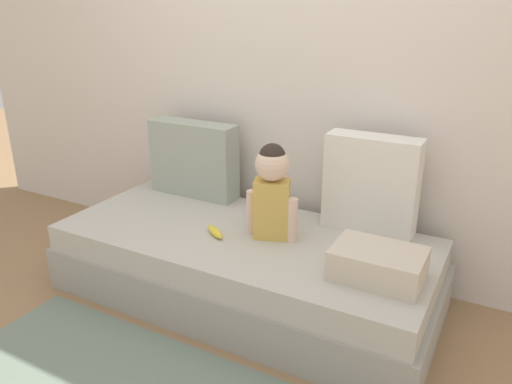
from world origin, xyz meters
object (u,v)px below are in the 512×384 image
object	(u,v)px
folded_blanket	(378,264)
banana	(215,232)
couch	(244,266)
toddler	(272,187)
throw_pillow_right	(371,185)
throw_pillow_left	(194,159)

from	to	relation	value
folded_blanket	banana	bearing A→B (deg)	178.66
couch	toddler	xyz separation A→B (m)	(0.15, 0.04, 0.48)
throw_pillow_right	toddler	distance (m)	0.53
couch	throw_pillow_left	size ratio (longest dim) A/B	3.59
couch	throw_pillow_left	distance (m)	0.80
banana	folded_blanket	world-z (taller)	folded_blanket
banana	folded_blanket	size ratio (longest dim) A/B	0.42
couch	throw_pillow_right	distance (m)	0.82
couch	banana	world-z (taller)	banana
couch	toddler	size ratio (longest dim) A/B	4.07
couch	toddler	distance (m)	0.50
throw_pillow_right	folded_blanket	xyz separation A→B (m)	(0.19, -0.47, -0.19)
couch	throw_pillow_right	world-z (taller)	throw_pillow_right
banana	couch	bearing A→B (deg)	37.15
couch	banana	bearing A→B (deg)	-142.85
throw_pillow_right	folded_blanket	world-z (taller)	throw_pillow_right
throw_pillow_left	folded_blanket	world-z (taller)	throw_pillow_left
couch	folded_blanket	bearing A→B (deg)	-8.65
banana	throw_pillow_left	bearing A→B (deg)	134.42
throw_pillow_right	toddler	bearing A→B (deg)	-142.60
couch	throw_pillow_left	bearing A→B (deg)	147.72
throw_pillow_right	throw_pillow_left	bearing A→B (deg)	180.00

